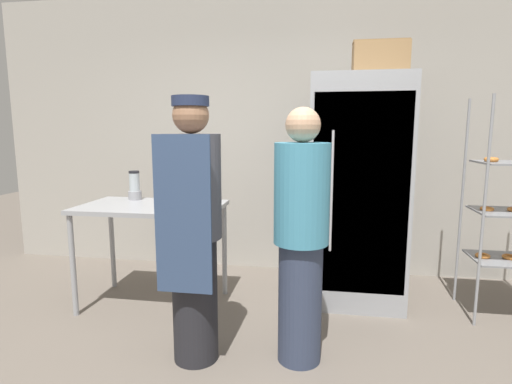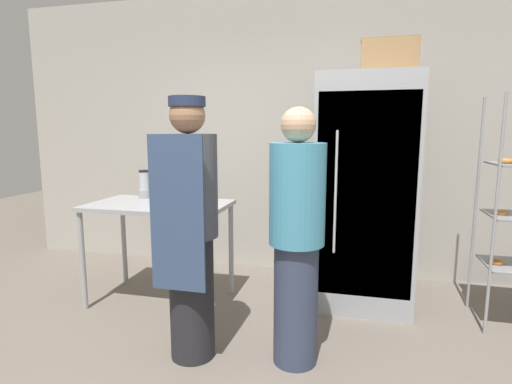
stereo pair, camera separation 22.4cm
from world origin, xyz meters
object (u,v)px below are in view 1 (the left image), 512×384
at_px(blender_pitcher, 135,187).
at_px(cardboard_storage_box, 380,59).
at_px(donut_box, 181,200).
at_px(refrigerator, 356,191).
at_px(person_baker, 193,228).
at_px(person_customer, 301,236).

distance_m(blender_pitcher, cardboard_storage_box, 2.36).
bearing_deg(donut_box, cardboard_storage_box, 13.62).
distance_m(refrigerator, person_baker, 1.59).
relative_size(refrigerator, person_baker, 1.14).
bearing_deg(blender_pitcher, person_customer, -29.93).
bearing_deg(person_customer, cardboard_storage_box, 61.43).
relative_size(donut_box, cardboard_storage_box, 0.58).
bearing_deg(person_baker, blender_pitcher, 131.37).
xyz_separation_m(refrigerator, person_baker, (-1.09, -1.15, -0.09)).
bearing_deg(donut_box, refrigerator, 15.54).
distance_m(donut_box, person_baker, 0.83).
bearing_deg(cardboard_storage_box, person_customer, -118.57).
relative_size(refrigerator, cardboard_storage_box, 4.40).
distance_m(blender_pitcher, person_customer, 1.77).
bearing_deg(person_customer, person_baker, -171.82).
bearing_deg(blender_pitcher, person_baker, -48.63).
height_order(refrigerator, cardboard_storage_box, cardboard_storage_box).
bearing_deg(blender_pitcher, refrigerator, 5.13).
bearing_deg(cardboard_storage_box, refrigerator, 173.62).
bearing_deg(refrigerator, donut_box, -164.46).
bearing_deg(donut_box, person_baker, -64.96).
xyz_separation_m(person_baker, person_customer, (0.67, 0.10, -0.05)).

